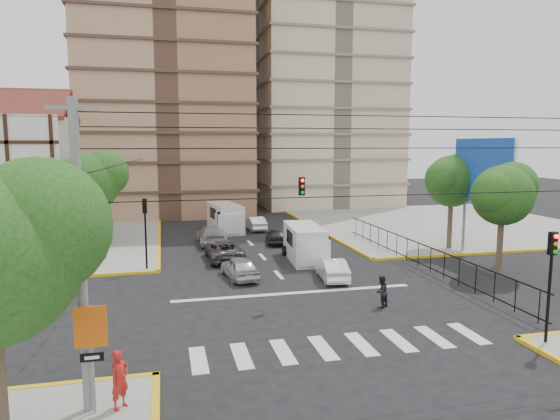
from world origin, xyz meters
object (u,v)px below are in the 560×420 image
object	(u,v)px
district_sign	(91,337)
car_silver_front_left	(240,267)
traffic_light_nw	(145,222)
car_white_front_right	(332,269)
pedestrian_sw_corner	(120,379)
traffic_light_se	(551,268)
van_left_lane	(226,219)
van_right_lane	(306,244)
pedestrian_crosswalk	(381,292)

from	to	relation	value
district_sign	car_silver_front_left	bearing A→B (deg)	65.54
traffic_light_nw	car_white_front_right	size ratio (longest dim) A/B	1.13
car_silver_front_left	pedestrian_sw_corner	distance (m)	15.02
traffic_light_se	traffic_light_nw	bearing A→B (deg)	135.00
van_left_lane	car_white_front_right	distance (m)	17.76
car_white_front_right	district_sign	bearing A→B (deg)	53.64
district_sign	van_right_lane	world-z (taller)	district_sign
district_sign	pedestrian_crosswalk	distance (m)	14.33
traffic_light_nw	van_right_lane	bearing A→B (deg)	1.49
district_sign	pedestrian_sw_corner	distance (m)	1.59
van_right_lane	van_left_lane	bearing A→B (deg)	111.66
pedestrian_sw_corner	traffic_light_nw	bearing A→B (deg)	40.13
traffic_light_se	pedestrian_crosswalk	size ratio (longest dim) A/B	2.80
pedestrian_sw_corner	pedestrian_crosswalk	xyz separation A→B (m)	(11.55, 7.10, -0.25)
traffic_light_se	traffic_light_nw	size ratio (longest dim) A/B	1.00
car_silver_front_left	car_white_front_right	distance (m)	5.41
van_right_lane	pedestrian_sw_corner	size ratio (longest dim) A/B	3.06
car_silver_front_left	pedestrian_crosswalk	distance (m)	8.99
car_silver_front_left	car_white_front_right	size ratio (longest dim) A/B	0.99
car_white_front_right	pedestrian_sw_corner	xyz separation A→B (m)	(-10.88, -12.45, 0.40)
van_left_lane	pedestrian_sw_corner	size ratio (longest dim) A/B	3.25
traffic_light_se	van_left_lane	bearing A→B (deg)	107.67
traffic_light_nw	car_silver_front_left	bearing A→B (deg)	-29.28
traffic_light_se	car_silver_front_left	xyz separation A→B (m)	(-10.22, 12.58, -2.45)
traffic_light_nw	pedestrian_sw_corner	xyz separation A→B (m)	(-0.29, -16.92, -2.08)
traffic_light_nw	van_left_lane	bearing A→B (deg)	62.95
car_silver_front_left	pedestrian_sw_corner	bearing A→B (deg)	59.78
van_right_lane	car_white_front_right	xyz separation A→B (m)	(0.20, -4.74, -0.51)
traffic_light_se	car_white_front_right	distance (m)	12.46
pedestrian_crosswalk	car_white_front_right	bearing A→B (deg)	-115.61
car_white_front_right	van_right_lane	bearing A→B (deg)	-81.23
district_sign	van_right_lane	bearing A→B (deg)	56.66
car_white_front_right	van_left_lane	bearing A→B (deg)	-70.51
van_right_lane	traffic_light_se	bearing A→B (deg)	-67.19
van_left_lane	traffic_light_nw	bearing A→B (deg)	-124.55
traffic_light_se	pedestrian_crosswalk	xyz separation A→B (m)	(-4.33, 5.78, -2.33)
district_sign	pedestrian_crosswalk	size ratio (longest dim) A/B	2.04
district_sign	car_white_front_right	world-z (taller)	district_sign
traffic_light_nw	car_silver_front_left	world-z (taller)	traffic_light_nw
traffic_light_se	pedestrian_crosswalk	distance (m)	7.59
traffic_light_se	van_right_lane	distance (m)	16.82
district_sign	pedestrian_sw_corner	xyz separation A→B (m)	(0.71, 0.12, -1.42)
pedestrian_sw_corner	car_silver_front_left	bearing A→B (deg)	18.92
car_silver_front_left	pedestrian_sw_corner	xyz separation A→B (m)	(-5.67, -13.90, 0.38)
district_sign	car_white_front_right	distance (m)	17.20
district_sign	car_silver_front_left	world-z (taller)	district_sign
car_silver_front_left	pedestrian_sw_corner	world-z (taller)	pedestrian_sw_corner
van_right_lane	pedestrian_sw_corner	distance (m)	20.24
car_silver_front_left	pedestrian_crosswalk	world-z (taller)	pedestrian_crosswalk
van_left_lane	pedestrian_sw_corner	world-z (taller)	van_left_lane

